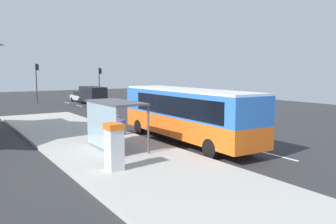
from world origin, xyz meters
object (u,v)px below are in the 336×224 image
bus (186,112)px  traffic_light_far_side (37,77)px  traffic_light_near_side (100,79)px  bus_shelter (110,113)px  ticket_machine (114,146)px  white_van (93,94)px  recycling_bin_blue (121,127)px  sedan_near (81,96)px  recycling_bin_green (112,124)px  recycling_bin_red (116,126)px

bus → traffic_light_far_side: size_ratio=2.09×
traffic_light_near_side → bus: bearing=-103.2°
bus_shelter → traffic_light_near_side: bearing=68.7°
ticket_machine → bus_shelter: 3.94m
bus → bus_shelter: bearing=177.2°
bus → white_van: bearing=81.2°
ticket_machine → recycling_bin_blue: (3.64, 6.96, -0.52)m
sedan_near → traffic_light_near_side: 4.14m
traffic_light_near_side → recycling_bin_green: bearing=-110.6°
bus → white_van: 25.50m
white_van → recycling_bin_blue: size_ratio=5.55×
sedan_near → recycling_bin_red: bearing=-104.3°
recycling_bin_green → traffic_light_far_side: traffic_light_far_side is taller
bus → traffic_light_near_side: (7.21, 30.85, 1.35)m
sedan_near → traffic_light_near_side: (3.20, 1.07, 2.40)m
sedan_near → recycling_bin_red: 26.27m
white_van → recycling_bin_red: white_van is taller
traffic_light_near_side → traffic_light_far_side: bearing=174.7°
bus → sedan_near: bearing=82.3°
bus → recycling_bin_green: size_ratio=11.66×
bus → sedan_near: bus is taller
recycling_bin_green → traffic_light_near_side: (9.70, 25.82, 2.54)m
recycling_bin_red → traffic_light_near_side: (9.70, 26.52, 2.54)m
white_van → recycling_bin_green: (-6.40, -20.16, -0.69)m
bus_shelter → traffic_light_far_side: bearing=84.0°
sedan_near → recycling_bin_red: sedan_near is taller
recycling_bin_blue → recycling_bin_green: size_ratio=1.00×
recycling_bin_red → traffic_light_far_side: (1.10, 27.32, 2.85)m
white_van → recycling_bin_red: size_ratio=5.55×
bus → recycling_bin_red: bearing=119.9°
white_van → sedan_near: bearing=88.7°
recycling_bin_green → traffic_light_far_side: (1.10, 26.62, 2.85)m
recycling_bin_red → bus_shelter: bus_shelter is taller
white_van → traffic_light_near_side: 6.81m
recycling_bin_green → traffic_light_near_side: bearing=69.4°
traffic_light_far_side → bus_shelter: bearing=-96.0°
traffic_light_far_side → recycling_bin_red: bearing=-92.3°
recycling_bin_green → sedan_near: bearing=75.3°
recycling_bin_red → bus_shelter: size_ratio=0.24×
recycling_bin_red → recycling_bin_green: 0.70m
recycling_bin_blue → sedan_near: bearing=76.0°
sedan_near → recycling_bin_blue: 26.95m
bus → sedan_near: size_ratio=2.50×
bus → recycling_bin_green: bus is taller
ticket_machine → recycling_bin_red: bearing=64.6°
recycling_bin_blue → traffic_light_far_side: (1.10, 28.02, 2.85)m
ticket_machine → traffic_light_near_side: 36.75m
recycling_bin_red → traffic_light_near_side: size_ratio=0.20×
white_van → traffic_light_far_side: traffic_light_far_side is taller
recycling_bin_green → traffic_light_near_side: traffic_light_near_side is taller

